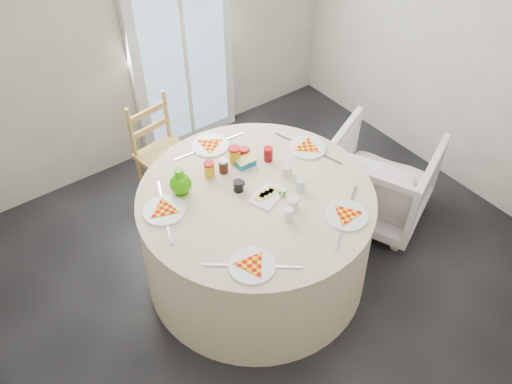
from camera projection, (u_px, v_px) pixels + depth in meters
floor at (281, 284)px, 3.71m from camera, size 4.00×4.00×0.00m
wall_back at (131, 21)px, 3.99m from camera, size 4.00×0.02×2.60m
wall_right at (499, 46)px, 3.68m from camera, size 0.02×4.00×2.60m
glass_door at (181, 39)px, 4.30m from camera, size 1.00×0.08×2.10m
table at (256, 235)px, 3.56m from camera, size 1.63×1.63×0.83m
wooden_chair at (165, 152)px, 4.09m from camera, size 0.47×0.45×0.91m
armchair at (380, 176)px, 4.00m from camera, size 0.99×1.01×0.81m
place_settings at (256, 195)px, 3.29m from camera, size 1.80×1.80×0.03m
jar_cluster at (238, 165)px, 3.44m from camera, size 0.54×0.41×0.14m
butter_tub at (245, 165)px, 3.49m from camera, size 0.14×0.10×0.05m
green_pitcher at (180, 183)px, 3.23m from camera, size 0.16×0.16×0.19m
cheese_platter at (268, 198)px, 3.27m from camera, size 0.28×0.23×0.03m
mugs_glasses at (271, 187)px, 3.29m from camera, size 0.65×0.65×0.09m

